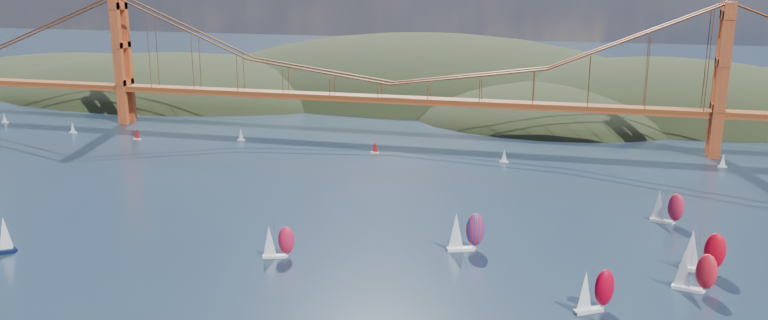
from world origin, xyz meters
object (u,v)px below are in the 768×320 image
(racer_3, at_px, (667,206))
(racer_1, at_px, (594,290))
(racer_2, at_px, (694,270))
(racer_4, at_px, (703,250))
(racer_0, at_px, (277,241))
(racer_rwb, at_px, (465,231))

(racer_3, bearing_deg, racer_1, -88.95)
(racer_2, bearing_deg, racer_4, 88.00)
(racer_1, bearing_deg, racer_0, 138.24)
(racer_1, height_order, racer_rwb, racer_rwb)
(racer_2, distance_m, racer_3, 44.78)
(racer_0, distance_m, racer_3, 104.03)
(racer_0, relative_size, racer_2, 0.87)
(racer_1, bearing_deg, racer_4, 15.46)
(racer_0, height_order, racer_2, racer_2)
(racer_3, distance_m, racer_rwb, 59.70)
(racer_1, bearing_deg, racer_3, 38.83)
(racer_rwb, bearing_deg, racer_4, -21.35)
(racer_1, xyz_separation_m, racer_4, (23.89, 27.02, 0.42))
(racer_2, xyz_separation_m, racer_3, (-0.98, 44.77, -0.12))
(racer_1, distance_m, racer_2, 25.72)
(racer_3, bearing_deg, racer_4, -63.55)
(racer_0, xyz_separation_m, racer_4, (95.95, 15.99, 0.96))
(racer_0, height_order, racer_rwb, racer_rwb)
(racer_2, bearing_deg, racer_1, -129.83)
(racer_4, bearing_deg, racer_1, -127.58)
(racer_0, bearing_deg, racer_rwb, 1.75)
(racer_0, distance_m, racer_1, 72.91)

